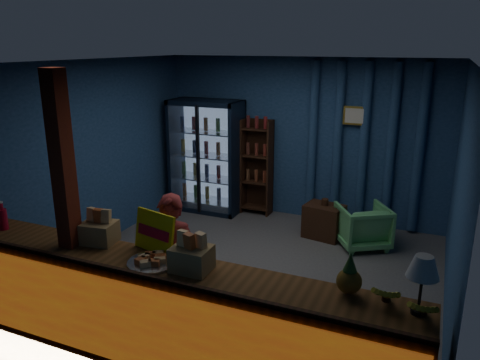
# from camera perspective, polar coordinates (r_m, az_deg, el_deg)

# --- Properties ---
(ground) EXTENTS (4.60, 4.60, 0.00)m
(ground) POSITION_cam_1_polar(r_m,az_deg,el_deg) (6.10, 1.10, -10.97)
(ground) COLOR #515154
(ground) RESTS_ON ground
(room_walls) EXTENTS (4.60, 4.60, 4.60)m
(room_walls) POSITION_cam_1_polar(r_m,az_deg,el_deg) (5.55, 1.19, 3.56)
(room_walls) COLOR navy
(room_walls) RESTS_ON ground
(counter) EXTENTS (4.40, 0.57, 0.99)m
(counter) POSITION_cam_1_polar(r_m,az_deg,el_deg) (4.39, -8.82, -15.84)
(counter) COLOR brown
(counter) RESTS_ON ground
(support_post) EXTENTS (0.16, 0.16, 2.60)m
(support_post) POSITION_cam_1_polar(r_m,az_deg,el_deg) (4.64, -20.27, -3.53)
(support_post) COLOR maroon
(support_post) RESTS_ON ground
(beverage_cooler) EXTENTS (1.20, 0.62, 1.90)m
(beverage_cooler) POSITION_cam_1_polar(r_m,az_deg,el_deg) (8.03, -3.87, 2.90)
(beverage_cooler) COLOR black
(beverage_cooler) RESTS_ON ground
(bottle_shelf) EXTENTS (0.50, 0.28, 1.60)m
(bottle_shelf) POSITION_cam_1_polar(r_m,az_deg,el_deg) (7.85, 2.15, 1.56)
(bottle_shelf) COLOR #391C12
(bottle_shelf) RESTS_ON ground
(curtain_folds) EXTENTS (1.74, 0.14, 2.50)m
(curtain_folds) POSITION_cam_1_polar(r_m,az_deg,el_deg) (7.38, 14.84, 4.10)
(curtain_folds) COLOR navy
(curtain_folds) RESTS_ON room_walls
(framed_picture) EXTENTS (0.36, 0.04, 0.28)m
(framed_picture) POSITION_cam_1_polar(r_m,az_deg,el_deg) (7.28, 13.87, 7.62)
(framed_picture) COLOR gold
(framed_picture) RESTS_ON room_walls
(shopkeeper) EXTENTS (0.56, 0.42, 1.42)m
(shopkeeper) POSITION_cam_1_polar(r_m,az_deg,el_deg) (4.73, -8.19, -10.08)
(shopkeeper) COLOR maroon
(shopkeeper) RESTS_ON ground
(green_chair) EXTENTS (0.92, 0.92, 0.62)m
(green_chair) POSITION_cam_1_polar(r_m,az_deg,el_deg) (6.88, 14.70, -5.44)
(green_chair) COLOR #5EBC6D
(green_chair) RESTS_ON ground
(side_table) EXTENTS (0.61, 0.49, 0.60)m
(side_table) POSITION_cam_1_polar(r_m,az_deg,el_deg) (7.09, 10.19, -4.95)
(side_table) COLOR #391C12
(side_table) RESTS_ON ground
(yellow_sign) EXTENTS (0.48, 0.20, 0.37)m
(yellow_sign) POSITION_cam_1_polar(r_m,az_deg,el_deg) (4.38, -10.39, -6.25)
(yellow_sign) COLOR #D7CA0B
(yellow_sign) RESTS_ON counter
(soda_bottles) EXTENTS (0.25, 0.17, 0.30)m
(soda_bottles) POSITION_cam_1_polar(r_m,az_deg,el_deg) (5.47, -27.17, -3.91)
(soda_bottles) COLOR #B10B23
(soda_bottles) RESTS_ON counter
(snack_box_left) EXTENTS (0.33, 0.27, 0.34)m
(snack_box_left) POSITION_cam_1_polar(r_m,az_deg,el_deg) (4.00, -5.92, -9.30)
(snack_box_left) COLOR olive
(snack_box_left) RESTS_ON counter
(snack_box_centre) EXTENTS (0.35, 0.31, 0.34)m
(snack_box_centre) POSITION_cam_1_polar(r_m,az_deg,el_deg) (4.71, -16.81, -5.95)
(snack_box_centre) COLOR olive
(snack_box_centre) RESTS_ON counter
(pastry_tray) EXTENTS (0.44, 0.44, 0.07)m
(pastry_tray) POSITION_cam_1_polar(r_m,az_deg,el_deg) (4.20, -10.65, -9.70)
(pastry_tray) COLOR silver
(pastry_tray) RESTS_ON counter
(banana_bunches) EXTENTS (0.48, 0.29, 0.16)m
(banana_bunches) POSITION_cam_1_polar(r_m,az_deg,el_deg) (3.65, 19.36, -13.68)
(banana_bunches) COLOR yellow
(banana_bunches) RESTS_ON counter
(table_lamp) EXTENTS (0.23, 0.23, 0.45)m
(table_lamp) POSITION_cam_1_polar(r_m,az_deg,el_deg) (3.52, 21.43, -10.07)
(table_lamp) COLOR black
(table_lamp) RESTS_ON counter
(pineapple) EXTENTS (0.19, 0.19, 0.33)m
(pineapple) POSITION_cam_1_polar(r_m,az_deg,el_deg) (3.72, 13.18, -11.51)
(pineapple) COLOR olive
(pineapple) RESTS_ON counter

